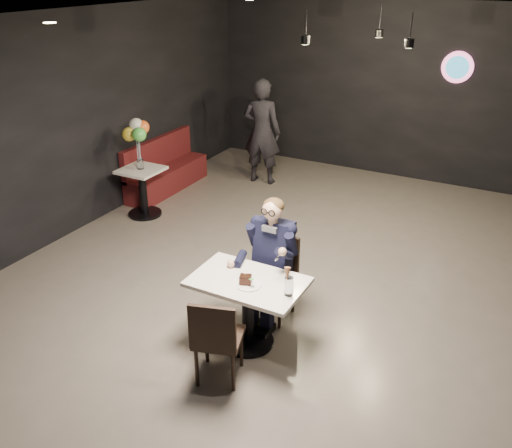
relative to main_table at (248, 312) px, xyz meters
The scene contains 17 objects.
floor 1.09m from the main_table, 88.30° to the left, with size 9.00×9.00×0.00m, color #6E645C.
wall_sign 5.79m from the main_table, 81.41° to the left, with size 0.50×0.06×0.50m, color pink, non-canonical shape.
pendant_lights 3.93m from the main_table, 89.42° to the left, with size 1.40×1.20×0.36m, color black.
main_table is the anchor object (origin of this frame).
chair_far 0.56m from the main_table, 90.00° to the left, with size 0.42×0.46×0.92m, color black.
chair_near 0.56m from the main_table, 90.00° to the right, with size 0.42×0.46×0.92m, color black.
seated_man 0.65m from the main_table, 90.00° to the left, with size 0.60×0.80×1.44m, color black.
dessert_plate 0.39m from the main_table, 54.49° to the right, with size 0.25×0.25×0.01m, color white.
cake_slice 0.43m from the main_table, 76.64° to the right, with size 0.11×0.09×0.08m, color black.
mint_leaf 0.49m from the main_table, 46.06° to the right, with size 0.06×0.04×0.01m, color green.
sundae_glass 0.65m from the main_table, ahead, with size 0.08×0.08×0.19m, color silver.
wafer_cone 0.77m from the main_table, 10.02° to the right, with size 0.06×0.06×0.12m, color #B37649.
booth_bench 4.40m from the main_table, 137.06° to the left, with size 0.44×1.77×0.89m, color #4A1017.
side_table 3.54m from the main_table, 145.64° to the left, with size 0.58×0.58×0.73m, color white.
balloon_vase 3.56m from the main_table, 145.64° to the left, with size 0.10×0.10×0.15m, color silver.
balloon_bunch 3.63m from the main_table, 145.64° to the left, with size 0.37×0.37×0.61m, color gold.
passerby 4.59m from the main_table, 115.81° to the left, with size 0.66×0.43×1.81m, color black.
Camera 1 is at (2.15, -4.93, 3.52)m, focal length 38.00 mm.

